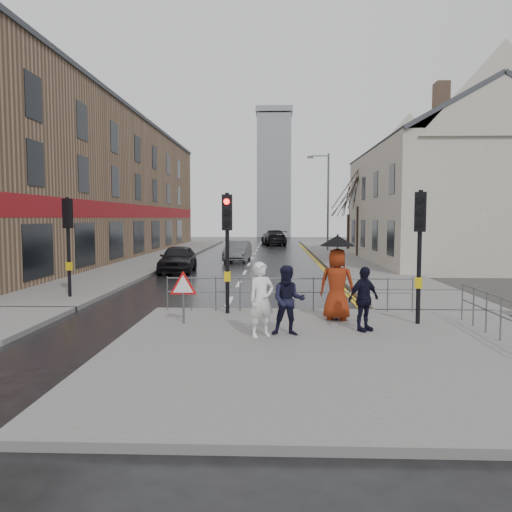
# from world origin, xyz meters

# --- Properties ---
(ground) EXTENTS (120.00, 120.00, 0.00)m
(ground) POSITION_xyz_m (0.00, 0.00, 0.00)
(ground) COLOR black
(ground) RESTS_ON ground
(near_pavement) EXTENTS (10.00, 9.00, 0.14)m
(near_pavement) POSITION_xyz_m (3.00, -3.50, 0.07)
(near_pavement) COLOR #605E5B
(near_pavement) RESTS_ON ground
(left_pavement) EXTENTS (4.00, 44.00, 0.14)m
(left_pavement) POSITION_xyz_m (-6.50, 23.00, 0.07)
(left_pavement) COLOR #605E5B
(left_pavement) RESTS_ON ground
(right_pavement) EXTENTS (4.00, 40.00, 0.14)m
(right_pavement) POSITION_xyz_m (6.50, 25.00, 0.07)
(right_pavement) COLOR #605E5B
(right_pavement) RESTS_ON ground
(pavement_bridge_right) EXTENTS (4.00, 4.20, 0.14)m
(pavement_bridge_right) POSITION_xyz_m (6.50, 3.00, 0.07)
(pavement_bridge_right) COLOR #605E5B
(pavement_bridge_right) RESTS_ON ground
(building_left_terrace) EXTENTS (8.00, 42.00, 10.00)m
(building_left_terrace) POSITION_xyz_m (-12.00, 22.00, 5.00)
(building_left_terrace) COLOR #8F6D52
(building_left_terrace) RESTS_ON ground
(building_right_cream) EXTENTS (9.00, 16.40, 10.10)m
(building_right_cream) POSITION_xyz_m (12.00, 18.00, 4.78)
(building_right_cream) COLOR #B3AB9C
(building_right_cream) RESTS_ON ground
(church_tower) EXTENTS (5.00, 5.00, 18.00)m
(church_tower) POSITION_xyz_m (1.50, 62.00, 9.00)
(church_tower) COLOR gray
(church_tower) RESTS_ON ground
(traffic_signal_near_left) EXTENTS (0.28, 0.27, 3.40)m
(traffic_signal_near_left) POSITION_xyz_m (0.20, 0.20, 2.46)
(traffic_signal_near_left) COLOR black
(traffic_signal_near_left) RESTS_ON near_pavement
(traffic_signal_near_right) EXTENTS (0.34, 0.33, 3.40)m
(traffic_signal_near_right) POSITION_xyz_m (5.20, -1.00, 2.46)
(traffic_signal_near_right) COLOR black
(traffic_signal_near_right) RESTS_ON near_pavement
(traffic_signal_far_left) EXTENTS (0.34, 0.33, 3.40)m
(traffic_signal_far_left) POSITION_xyz_m (-5.50, 3.00, 2.46)
(traffic_signal_far_left) COLOR black
(traffic_signal_far_left) RESTS_ON left_pavement
(guard_railing_front) EXTENTS (7.14, 0.04, 1.00)m
(guard_railing_front) POSITION_xyz_m (1.95, 0.60, 0.86)
(guard_railing_front) COLOR #595B5E
(guard_railing_front) RESTS_ON near_pavement
(guard_railing_side) EXTENTS (0.04, 4.54, 1.00)m
(guard_railing_side) POSITION_xyz_m (6.50, -2.75, 0.84)
(guard_railing_side) COLOR #595B5E
(guard_railing_side) RESTS_ON near_pavement
(warning_sign) EXTENTS (0.80, 0.07, 1.35)m
(warning_sign) POSITION_xyz_m (-0.80, -1.21, 1.04)
(warning_sign) COLOR #595B5E
(warning_sign) RESTS_ON near_pavement
(street_lamp) EXTENTS (1.83, 0.25, 8.00)m
(street_lamp) POSITION_xyz_m (5.82, 28.00, 4.71)
(street_lamp) COLOR #595B5E
(street_lamp) RESTS_ON right_pavement
(tree_near) EXTENTS (2.40, 2.40, 6.58)m
(tree_near) POSITION_xyz_m (7.50, 22.00, 5.14)
(tree_near) COLOR #31221B
(tree_near) RESTS_ON right_pavement
(tree_far) EXTENTS (2.40, 2.40, 5.64)m
(tree_far) POSITION_xyz_m (8.00, 30.00, 4.42)
(tree_far) COLOR #31221B
(tree_far) RESTS_ON right_pavement
(pedestrian_a) EXTENTS (0.74, 0.67, 1.71)m
(pedestrian_a) POSITION_xyz_m (1.23, -2.57, 0.99)
(pedestrian_a) COLOR white
(pedestrian_a) RESTS_ON near_pavement
(pedestrian_b) EXTENTS (0.80, 0.63, 1.61)m
(pedestrian_b) POSITION_xyz_m (1.84, -2.38, 0.95)
(pedestrian_b) COLOR black
(pedestrian_b) RESTS_ON near_pavement
(pedestrian_with_umbrella) EXTENTS (1.05, 0.96, 2.25)m
(pedestrian_with_umbrella) POSITION_xyz_m (3.18, -0.59, 1.32)
(pedestrian_with_umbrella) COLOR maroon
(pedestrian_with_umbrella) RESTS_ON near_pavement
(pedestrian_d) EXTENTS (0.96, 0.82, 1.55)m
(pedestrian_d) POSITION_xyz_m (3.65, -1.89, 0.91)
(pedestrian_d) COLOR black
(pedestrian_d) RESTS_ON near_pavement
(car_parked) EXTENTS (1.83, 4.23, 1.42)m
(car_parked) POSITION_xyz_m (-3.50, 12.00, 0.71)
(car_parked) COLOR black
(car_parked) RESTS_ON ground
(car_mid) EXTENTS (1.69, 4.14, 1.34)m
(car_mid) POSITION_xyz_m (-0.86, 18.76, 0.67)
(car_mid) COLOR #4E5053
(car_mid) RESTS_ON ground
(car_far) EXTENTS (2.89, 5.68, 1.58)m
(car_far) POSITION_xyz_m (1.51, 38.10, 0.79)
(car_far) COLOR black
(car_far) RESTS_ON ground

